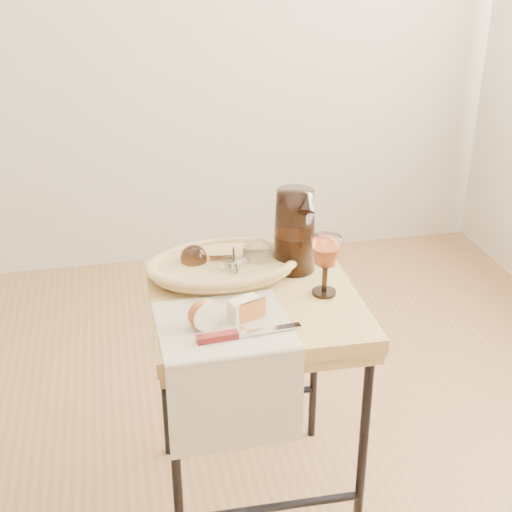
{
  "coord_description": "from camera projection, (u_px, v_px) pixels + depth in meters",
  "views": [
    {
      "loc": [
        0.02,
        -1.37,
        1.53
      ],
      "look_at": [
        0.33,
        0.14,
        0.78
      ],
      "focal_mm": 49.85,
      "sensor_mm": 36.0,
      "label": 1
    }
  ],
  "objects": [
    {
      "name": "bread_basket",
      "position": [
        224.0,
        268.0,
        1.87
      ],
      "size": [
        0.38,
        0.28,
        0.05
      ],
      "primitive_type": null,
      "rotation": [
        0.0,
        0.0,
        0.08
      ],
      "color": "tan",
      "rests_on": "side_table"
    },
    {
      "name": "wine_goblet",
      "position": [
        325.0,
        266.0,
        1.76
      ],
      "size": [
        0.1,
        0.1,
        0.16
      ],
      "primitive_type": null,
      "rotation": [
        0.0,
        0.0,
        0.42
      ],
      "color": "white",
      "rests_on": "side_table"
    },
    {
      "name": "tea_towel",
      "position": [
        224.0,
        325.0,
        1.65
      ],
      "size": [
        0.31,
        0.28,
        0.01
      ],
      "primitive_type": "cube",
      "rotation": [
        0.0,
        0.0,
        0.03
      ],
      "color": "beige",
      "rests_on": "side_table"
    },
    {
      "name": "goblet_lying_a",
      "position": [
        211.0,
        258.0,
        1.87
      ],
      "size": [
        0.13,
        0.09,
        0.07
      ],
      "primitive_type": null,
      "rotation": [
        0.0,
        0.0,
        2.98
      ],
      "color": "#422717",
      "rests_on": "bread_basket"
    },
    {
      "name": "table_knife",
      "position": [
        245.0,
        332.0,
        1.6
      ],
      "size": [
        0.24,
        0.05,
        0.02
      ],
      "primitive_type": null,
      "rotation": [
        0.0,
        0.0,
        0.09
      ],
      "color": "silver",
      "rests_on": "tea_towel"
    },
    {
      "name": "side_table",
      "position": [
        254.0,
        403.0,
        1.93
      ],
      "size": [
        0.53,
        0.53,
        0.66
      ],
      "primitive_type": null,
      "rotation": [
        0.0,
        0.0,
        -0.02
      ],
      "color": "olive",
      "rests_on": "floor"
    },
    {
      "name": "apple_half",
      "position": [
        202.0,
        313.0,
        1.62
      ],
      "size": [
        0.09,
        0.07,
        0.07
      ],
      "primitive_type": "ellipsoid",
      "rotation": [
        0.0,
        0.0,
        0.41
      ],
      "color": "#AD0E13",
      "rests_on": "tea_towel"
    },
    {
      "name": "apple_wedge",
      "position": [
        245.0,
        309.0,
        1.66
      ],
      "size": [
        0.08,
        0.06,
        0.05
      ],
      "primitive_type": "cube",
      "rotation": [
        0.0,
        0.0,
        0.4
      ],
      "color": "#F7F2BA",
      "rests_on": "tea_towel"
    },
    {
      "name": "goblet_lying_b",
      "position": [
        246.0,
        259.0,
        1.85
      ],
      "size": [
        0.16,
        0.15,
        0.08
      ],
      "primitive_type": null,
      "rotation": [
        0.0,
        0.0,
        0.61
      ],
      "color": "white",
      "rests_on": "bread_basket"
    },
    {
      "name": "pitcher",
      "position": [
        294.0,
        230.0,
        1.87
      ],
      "size": [
        0.23,
        0.28,
        0.26
      ],
      "primitive_type": null,
      "rotation": [
        0.0,
        0.0,
        -0.36
      ],
      "color": "black",
      "rests_on": "side_table"
    }
  ]
}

